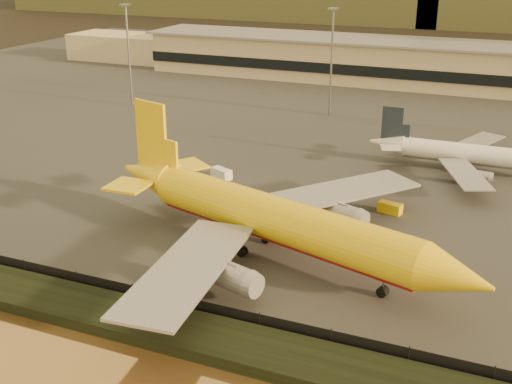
% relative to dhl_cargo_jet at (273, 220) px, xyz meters
% --- Properties ---
extents(ground, '(900.00, 900.00, 0.00)m').
position_rel_dhl_cargo_jet_xyz_m(ground, '(-4.77, -4.41, -5.48)').
color(ground, black).
rests_on(ground, ground).
extents(embankment, '(320.00, 7.00, 1.40)m').
position_rel_dhl_cargo_jet_xyz_m(embankment, '(-4.77, -21.41, -4.78)').
color(embankment, black).
rests_on(embankment, ground).
extents(tarmac, '(320.00, 220.00, 0.20)m').
position_rel_dhl_cargo_jet_xyz_m(tarmac, '(-4.77, 90.59, -5.38)').
color(tarmac, '#2D2D2D').
rests_on(tarmac, ground).
extents(perimeter_fence, '(300.00, 0.05, 2.20)m').
position_rel_dhl_cargo_jet_xyz_m(perimeter_fence, '(-4.77, -17.41, -4.18)').
color(perimeter_fence, black).
rests_on(perimeter_fence, tarmac).
extents(terminal_building, '(202.00, 25.00, 12.60)m').
position_rel_dhl_cargo_jet_xyz_m(terminal_building, '(-19.29, 121.14, 0.76)').
color(terminal_building, tan).
rests_on(terminal_building, tarmac).
extents(apron_light_masts, '(152.20, 12.20, 25.40)m').
position_rel_dhl_cargo_jet_xyz_m(apron_light_masts, '(10.23, 70.59, 10.22)').
color(apron_light_masts, slate).
rests_on(apron_light_masts, tarmac).
extents(dhl_cargo_jet, '(58.13, 55.54, 17.69)m').
position_rel_dhl_cargo_jet_xyz_m(dhl_cargo_jet, '(0.00, 0.00, 0.00)').
color(dhl_cargo_jet, yellow).
rests_on(dhl_cargo_jet, tarmac).
extents(white_narrowbody_jet, '(37.40, 36.66, 10.79)m').
position_rel_dhl_cargo_jet_xyz_m(white_narrowbody_jet, '(20.98, 45.91, -2.06)').
color(white_narrowbody_jet, white).
rests_on(white_narrowbody_jet, tarmac).
extents(gse_vehicle_yellow, '(3.93, 2.43, 1.64)m').
position_rel_dhl_cargo_jet_xyz_m(gse_vehicle_yellow, '(11.49, 20.85, -4.46)').
color(gse_vehicle_yellow, yellow).
rests_on(gse_vehicle_yellow, tarmac).
extents(gse_vehicle_white, '(4.40, 3.26, 1.80)m').
position_rel_dhl_cargo_jet_xyz_m(gse_vehicle_white, '(-19.63, 24.87, -4.38)').
color(gse_vehicle_white, white).
rests_on(gse_vehicle_white, tarmac).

